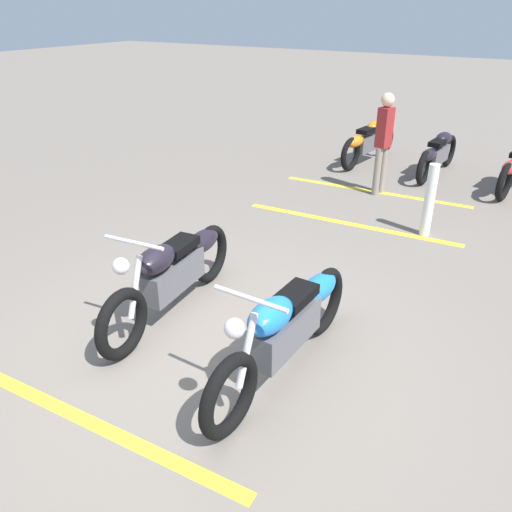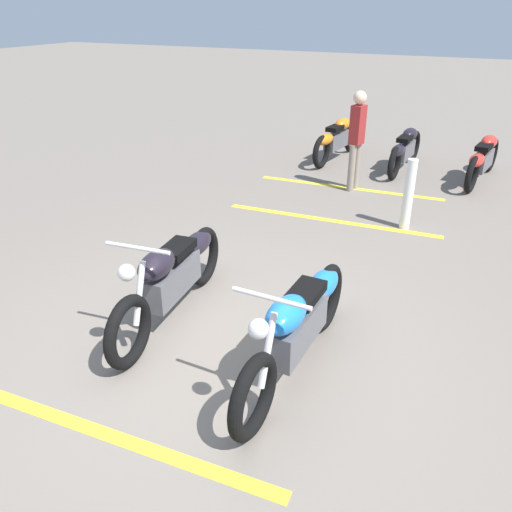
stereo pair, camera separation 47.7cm
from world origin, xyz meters
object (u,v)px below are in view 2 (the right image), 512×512
object	(u,v)px
motorcycle_bright_foreground	(298,324)
motorcycle_row_left	(405,149)
bollard_post	(408,195)
motorcycle_row_center	(336,139)
motorcycle_dark_foreground	(172,275)
bystander_near_row	(357,136)
motorcycle_row_far_left	(483,159)

from	to	relation	value
motorcycle_bright_foreground	motorcycle_row_left	size ratio (longest dim) A/B	1.11
motorcycle_bright_foreground	bollard_post	xyz separation A→B (m)	(3.58, -0.25, 0.04)
motorcycle_bright_foreground	motorcycle_row_center	size ratio (longest dim) A/B	1.06
motorcycle_bright_foreground	motorcycle_row_center	xyz separation A→B (m)	(6.52, 1.71, -0.03)
motorcycle_row_left	motorcycle_dark_foreground	bearing A→B (deg)	173.68
motorcycle_dark_foreground	bystander_near_row	size ratio (longest dim) A/B	1.36
motorcycle_row_far_left	motorcycle_dark_foreground	bearing A→B (deg)	166.10
motorcycle_bright_foreground	motorcycle_dark_foreground	xyz separation A→B (m)	(0.26, 1.45, 0.00)
motorcycle_row_center	bystander_near_row	xyz separation A→B (m)	(-1.64, -0.82, 0.48)
motorcycle_row_far_left	bollard_post	world-z (taller)	bollard_post
motorcycle_row_far_left	motorcycle_row_center	xyz separation A→B (m)	(0.27, 2.76, 0.00)
motorcycle_dark_foreground	bystander_near_row	world-z (taller)	bystander_near_row
bystander_near_row	bollard_post	bearing A→B (deg)	144.79
motorcycle_dark_foreground	motorcycle_row_center	distance (m)	6.27
motorcycle_dark_foreground	motorcycle_row_far_left	size ratio (longest dim) A/B	1.07
motorcycle_row_center	bollard_post	bearing A→B (deg)	-139.43
motorcycle_row_left	motorcycle_row_center	world-z (taller)	motorcycle_row_center
motorcycle_row_far_left	motorcycle_row_center	size ratio (longest dim) A/B	0.99
motorcycle_dark_foreground	motorcycle_bright_foreground	bearing A→B (deg)	73.76
bystander_near_row	bollard_post	distance (m)	1.78
motorcycle_row_left	bystander_near_row	xyz separation A→B (m)	(-1.49, 0.56, 0.50)
motorcycle_row_center	motorcycle_row_left	bearing A→B (deg)	-89.18
motorcycle_dark_foreground	bystander_near_row	distance (m)	4.68
motorcycle_row_left	bystander_near_row	size ratio (longest dim) A/B	1.23
motorcycle_row_far_left	bollard_post	size ratio (longest dim) A/B	2.07
bystander_near_row	motorcycle_bright_foreground	bearing A→B (deg)	114.07
motorcycle_row_far_left	bystander_near_row	xyz separation A→B (m)	(-1.36, 1.94, 0.49)
motorcycle_bright_foreground	motorcycle_row_center	world-z (taller)	motorcycle_bright_foreground
motorcycle_bright_foreground	motorcycle_row_left	distance (m)	6.39
motorcycle_bright_foreground	bollard_post	distance (m)	3.59
motorcycle_row_far_left	motorcycle_row_left	size ratio (longest dim) A/B	1.03
motorcycle_row_center	bystander_near_row	world-z (taller)	bystander_near_row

